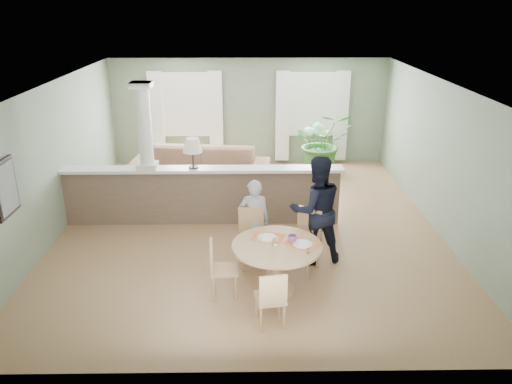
{
  "coord_description": "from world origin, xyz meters",
  "views": [
    {
      "loc": [
        -0.01,
        -8.66,
        4.06
      ],
      "look_at": [
        0.1,
        -1.0,
        1.09
      ],
      "focal_mm": 35.0,
      "sensor_mm": 36.0,
      "label": 1
    }
  ],
  "objects_px": {
    "dining_table": "(277,254)",
    "chair_near": "(271,297)",
    "chair_far_boy": "(252,235)",
    "man_person": "(316,210)",
    "houseplant": "(322,142)",
    "sofa": "(199,170)",
    "chair_far_man": "(306,236)",
    "child_person": "(254,220)",
    "chair_side": "(219,266)"
  },
  "relations": [
    {
      "from": "sofa",
      "to": "chair_side",
      "type": "relative_size",
      "value": 3.65
    },
    {
      "from": "chair_far_man",
      "to": "chair_near",
      "type": "relative_size",
      "value": 1.18
    },
    {
      "from": "houseplant",
      "to": "chair_side",
      "type": "distance_m",
      "value": 6.01
    },
    {
      "from": "dining_table",
      "to": "child_person",
      "type": "relative_size",
      "value": 0.93
    },
    {
      "from": "chair_far_boy",
      "to": "chair_far_man",
      "type": "xyz_separation_m",
      "value": [
        0.85,
        -0.12,
        0.02
      ]
    },
    {
      "from": "chair_near",
      "to": "child_person",
      "type": "bearing_deg",
      "value": -93.27
    },
    {
      "from": "houseplant",
      "to": "man_person",
      "type": "distance_m",
      "value": 4.58
    },
    {
      "from": "sofa",
      "to": "chair_far_boy",
      "type": "distance_m",
      "value": 3.63
    },
    {
      "from": "houseplant",
      "to": "man_person",
      "type": "bearing_deg",
      "value": -99.2
    },
    {
      "from": "dining_table",
      "to": "chair_side",
      "type": "distance_m",
      "value": 0.85
    },
    {
      "from": "houseplant",
      "to": "dining_table",
      "type": "bearing_deg",
      "value": -104.32
    },
    {
      "from": "chair_far_boy",
      "to": "chair_far_man",
      "type": "relative_size",
      "value": 0.96
    },
    {
      "from": "chair_side",
      "to": "child_person",
      "type": "relative_size",
      "value": 0.62
    },
    {
      "from": "chair_far_boy",
      "to": "man_person",
      "type": "xyz_separation_m",
      "value": [
        1.03,
        0.13,
        0.38
      ]
    },
    {
      "from": "chair_far_boy",
      "to": "man_person",
      "type": "distance_m",
      "value": 1.1
    },
    {
      "from": "houseplant",
      "to": "chair_side",
      "type": "relative_size",
      "value": 1.78
    },
    {
      "from": "child_person",
      "to": "chair_far_boy",
      "type": "bearing_deg",
      "value": 80.14
    },
    {
      "from": "chair_far_boy",
      "to": "houseplant",
      "type": "bearing_deg",
      "value": 61.08
    },
    {
      "from": "chair_side",
      "to": "man_person",
      "type": "distance_m",
      "value": 1.88
    },
    {
      "from": "chair_near",
      "to": "man_person",
      "type": "bearing_deg",
      "value": -122.71
    },
    {
      "from": "chair_near",
      "to": "chair_side",
      "type": "xyz_separation_m",
      "value": [
        -0.72,
        0.78,
        0.01
      ]
    },
    {
      "from": "chair_side",
      "to": "child_person",
      "type": "height_order",
      "value": "child_person"
    },
    {
      "from": "man_person",
      "to": "sofa",
      "type": "bearing_deg",
      "value": -67.1
    },
    {
      "from": "sofa",
      "to": "chair_near",
      "type": "relative_size",
      "value": 3.73
    },
    {
      "from": "chair_far_man",
      "to": "chair_near",
      "type": "xyz_separation_m",
      "value": [
        -0.61,
        -1.59,
        -0.08
      ]
    },
    {
      "from": "houseplant",
      "to": "chair_side",
      "type": "height_order",
      "value": "houseplant"
    },
    {
      "from": "chair_far_man",
      "to": "child_person",
      "type": "bearing_deg",
      "value": -166.92
    },
    {
      "from": "dining_table",
      "to": "chair_far_man",
      "type": "relative_size",
      "value": 1.32
    },
    {
      "from": "houseplant",
      "to": "child_person",
      "type": "bearing_deg",
      "value": -111.17
    },
    {
      "from": "sofa",
      "to": "chair_far_man",
      "type": "bearing_deg",
      "value": -54.17
    },
    {
      "from": "dining_table",
      "to": "chair_near",
      "type": "distance_m",
      "value": 0.87
    },
    {
      "from": "dining_table",
      "to": "chair_near",
      "type": "xyz_separation_m",
      "value": [
        -0.12,
        -0.85,
        -0.16
      ]
    },
    {
      "from": "chair_near",
      "to": "sofa",
      "type": "bearing_deg",
      "value": -84.03
    },
    {
      "from": "chair_far_man",
      "to": "sofa",
      "type": "bearing_deg",
      "value": 153.58
    },
    {
      "from": "sofa",
      "to": "dining_table",
      "type": "xyz_separation_m",
      "value": [
        1.52,
        -4.29,
        0.17
      ]
    },
    {
      "from": "chair_far_boy",
      "to": "chair_far_man",
      "type": "height_order",
      "value": "chair_far_man"
    },
    {
      "from": "houseplant",
      "to": "chair_far_boy",
      "type": "relative_size",
      "value": 1.6
    },
    {
      "from": "houseplant",
      "to": "dining_table",
      "type": "height_order",
      "value": "houseplant"
    },
    {
      "from": "sofa",
      "to": "child_person",
      "type": "xyz_separation_m",
      "value": [
        1.2,
        -3.24,
        0.24
      ]
    },
    {
      "from": "chair_far_man",
      "to": "child_person",
      "type": "relative_size",
      "value": 0.71
    },
    {
      "from": "sofa",
      "to": "chair_far_man",
      "type": "height_order",
      "value": "chair_far_man"
    },
    {
      "from": "dining_table",
      "to": "child_person",
      "type": "distance_m",
      "value": 1.1
    },
    {
      "from": "sofa",
      "to": "chair_far_boy",
      "type": "xyz_separation_m",
      "value": [
        1.17,
        -3.44,
        0.07
      ]
    },
    {
      "from": "chair_far_boy",
      "to": "chair_far_man",
      "type": "distance_m",
      "value": 0.85
    },
    {
      "from": "chair_far_man",
      "to": "chair_side",
      "type": "bearing_deg",
      "value": -114.71
    },
    {
      "from": "chair_near",
      "to": "child_person",
      "type": "distance_m",
      "value": 1.92
    },
    {
      "from": "chair_far_boy",
      "to": "child_person",
      "type": "relative_size",
      "value": 0.68
    },
    {
      "from": "child_person",
      "to": "man_person",
      "type": "xyz_separation_m",
      "value": [
        0.99,
        -0.07,
        0.2
      ]
    },
    {
      "from": "chair_far_boy",
      "to": "chair_near",
      "type": "bearing_deg",
      "value": -90.25
    },
    {
      "from": "chair_far_man",
      "to": "man_person",
      "type": "height_order",
      "value": "man_person"
    }
  ]
}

